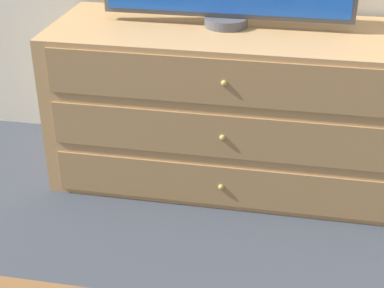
% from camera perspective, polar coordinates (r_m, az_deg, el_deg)
% --- Properties ---
extents(ground_plane, '(12.00, 12.00, 0.00)m').
position_cam_1_polar(ground_plane, '(2.97, 7.32, -0.01)').
color(ground_plane, '#383D47').
extents(dresser, '(1.51, 0.59, 0.68)m').
position_cam_1_polar(dresser, '(2.54, 3.90, 3.67)').
color(dresser, tan).
rests_on(dresser, ground_plane).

